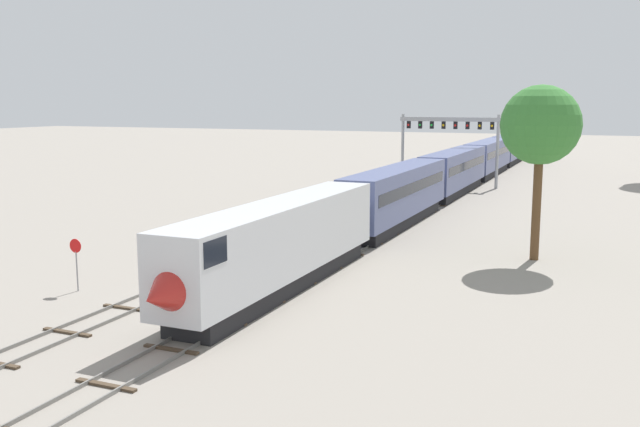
% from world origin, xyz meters
% --- Properties ---
extents(ground_plane, '(400.00, 400.00, 0.00)m').
position_xyz_m(ground_plane, '(0.00, 0.00, 0.00)').
color(ground_plane, gray).
extents(track_main, '(2.60, 200.00, 0.16)m').
position_xyz_m(track_main, '(2.00, 60.00, 0.07)').
color(track_main, slate).
rests_on(track_main, ground).
extents(track_near, '(2.60, 160.00, 0.16)m').
position_xyz_m(track_near, '(-3.50, 40.00, 0.07)').
color(track_near, slate).
rests_on(track_near, ground).
extents(passenger_train, '(3.04, 108.49, 4.80)m').
position_xyz_m(passenger_train, '(2.00, 47.96, 2.61)').
color(passenger_train, silver).
rests_on(passenger_train, ground).
extents(signal_gantry, '(12.10, 0.49, 8.65)m').
position_xyz_m(signal_gantry, '(-0.25, 54.37, 6.41)').
color(signal_gantry, '#999BA0').
rests_on(signal_gantry, ground).
extents(stop_sign, '(0.76, 0.08, 2.88)m').
position_xyz_m(stop_sign, '(-8.00, -0.34, 1.87)').
color(stop_sign, gray).
rests_on(stop_sign, ground).
extents(trackside_tree_left, '(5.03, 5.03, 11.21)m').
position_xyz_m(trackside_tree_left, '(13.87, 17.29, 8.61)').
color(trackside_tree_left, brown).
rests_on(trackside_tree_left, ground).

